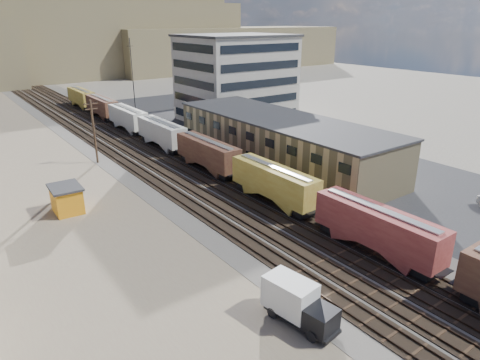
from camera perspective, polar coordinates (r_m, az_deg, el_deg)
ground at (r=42.67m, az=12.42°, el=-9.98°), size 300.00×300.00×0.00m
ballast_bed at (r=81.68m, az=-14.61°, el=4.79°), size 18.00×200.00×0.06m
dirt_yard at (r=67.55m, az=-27.08°, el=-0.17°), size 24.00×180.00×0.03m
asphalt_lot at (r=80.18m, az=4.36°, el=5.10°), size 26.00×120.00×0.04m
rail_tracks at (r=81.47m, az=-14.98°, el=4.77°), size 11.40×200.00×0.24m
freight_train at (r=70.41m, az=-7.64°, el=5.12°), size 3.00×119.74×4.46m
warehouse at (r=67.50m, az=5.40°, el=5.30°), size 12.40×40.40×7.25m
office_tower at (r=97.41m, az=-0.56°, el=13.46°), size 22.60×18.60×18.45m
utility_pole_north at (r=70.36m, az=-18.90°, el=6.29°), size 2.20×0.32×10.00m
radio_mast at (r=91.19m, az=-14.04°, el=12.29°), size 1.20×0.16×18.00m
hills_north at (r=193.72m, az=-28.96°, el=16.02°), size 265.00×80.00×32.00m
box_truck at (r=33.35m, az=7.67°, el=-15.89°), size 3.05×6.26×3.20m
maintenance_shed at (r=54.23m, az=-22.11°, el=-2.32°), size 3.54×4.49×3.20m
parked_car_blue at (r=89.88m, az=0.03°, el=7.35°), size 5.80×5.36×1.51m
parked_car_far at (r=92.81m, az=5.37°, el=7.74°), size 3.07×5.32×1.70m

